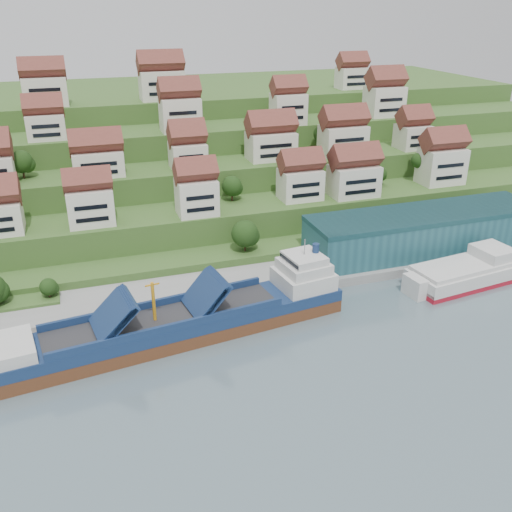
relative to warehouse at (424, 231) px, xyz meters
name	(u,v)px	position (x,y,z in m)	size (l,w,h in m)	color
ground	(247,323)	(-52.00, -17.00, -7.20)	(300.00, 300.00, 0.00)	slate
quay	(308,274)	(-32.00, -2.00, -6.10)	(180.00, 14.00, 2.20)	gray
hillside	(157,152)	(-52.00, 86.55, 3.46)	(260.00, 128.00, 31.00)	#2D4C1E
hillside_village	(182,144)	(-51.90, 41.53, 16.48)	(157.36, 62.24, 28.76)	silver
hillside_trees	(165,188)	(-59.80, 26.41, 9.24)	(143.16, 62.64, 31.59)	#204015
warehouse	(424,231)	(0.00, 0.00, 0.00)	(60.00, 15.00, 10.00)	#23555F
flagpole	(310,261)	(-33.89, -7.00, -0.32)	(1.28, 0.16, 8.00)	gray
cargo_ship	(184,323)	(-64.97, -17.73, -4.21)	(70.33, 19.78, 15.31)	#562F1A
second_ship	(469,272)	(2.33, -15.65, -4.72)	(29.41, 13.84, 8.22)	maroon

